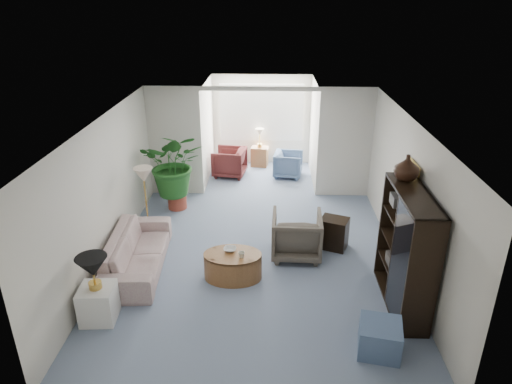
{
  "coord_description": "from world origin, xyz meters",
  "views": [
    {
      "loc": [
        0.24,
        -6.83,
        4.34
      ],
      "look_at": [
        0.0,
        0.6,
        1.1
      ],
      "focal_mm": 32.31,
      "sensor_mm": 36.0,
      "label": 1
    }
  ],
  "objects_px": {
    "end_table": "(98,303)",
    "coffee_bowl": "(230,249)",
    "ottoman": "(380,338)",
    "side_table_dark": "(334,233)",
    "coffee_table": "(233,266)",
    "plant_pot": "(177,201)",
    "cabinet_urn": "(407,168)",
    "framed_picture": "(412,177)",
    "entertainment_cabinet": "(406,251)",
    "sunroom_table": "(260,157)",
    "wingback_chair": "(297,235)",
    "sunroom_chair_blue": "(288,164)",
    "floor_lamp": "(143,175)",
    "coffee_cup": "(241,255)",
    "table_lamp": "(92,267)",
    "sunroom_chair_maroon": "(229,162)",
    "sofa": "(137,252)"
  },
  "relations": [
    {
      "from": "coffee_bowl",
      "to": "wingback_chair",
      "type": "bearing_deg",
      "value": 30.19
    },
    {
      "from": "wingback_chair",
      "to": "framed_picture",
      "type": "bearing_deg",
      "value": 168.32
    },
    {
      "from": "coffee_cup",
      "to": "sunroom_table",
      "type": "distance_m",
      "value": 5.46
    },
    {
      "from": "coffee_bowl",
      "to": "entertainment_cabinet",
      "type": "relative_size",
      "value": 0.11
    },
    {
      "from": "coffee_cup",
      "to": "plant_pot",
      "type": "xyz_separation_m",
      "value": [
        -1.57,
        2.73,
        -0.34
      ]
    },
    {
      "from": "coffee_bowl",
      "to": "entertainment_cabinet",
      "type": "height_order",
      "value": "entertainment_cabinet"
    },
    {
      "from": "sunroom_table",
      "to": "ottoman",
      "type": "bearing_deg",
      "value": -76.0
    },
    {
      "from": "end_table",
      "to": "coffee_bowl",
      "type": "relative_size",
      "value": 2.56
    },
    {
      "from": "coffee_bowl",
      "to": "sunroom_chair_maroon",
      "type": "relative_size",
      "value": 0.26
    },
    {
      "from": "coffee_cup",
      "to": "ottoman",
      "type": "xyz_separation_m",
      "value": [
        1.89,
        -1.53,
        -0.29
      ]
    },
    {
      "from": "sofa",
      "to": "sunroom_chair_maroon",
      "type": "height_order",
      "value": "sunroom_chair_maroon"
    },
    {
      "from": "sunroom_chair_maroon",
      "to": "sunroom_chair_blue",
      "type": "bearing_deg",
      "value": 98.27
    },
    {
      "from": "coffee_table",
      "to": "framed_picture",
      "type": "bearing_deg",
      "value": 6.72
    },
    {
      "from": "sunroom_chair_blue",
      "to": "side_table_dark",
      "type": "bearing_deg",
      "value": -160.27
    },
    {
      "from": "coffee_cup",
      "to": "plant_pot",
      "type": "relative_size",
      "value": 0.26
    },
    {
      "from": "wingback_chair",
      "to": "side_table_dark",
      "type": "relative_size",
      "value": 1.52
    },
    {
      "from": "coffee_bowl",
      "to": "side_table_dark",
      "type": "relative_size",
      "value": 0.36
    },
    {
      "from": "sofa",
      "to": "coffee_cup",
      "type": "relative_size",
      "value": 21.02
    },
    {
      "from": "cabinet_urn",
      "to": "sunroom_chair_blue",
      "type": "height_order",
      "value": "cabinet_urn"
    },
    {
      "from": "end_table",
      "to": "sunroom_chair_maroon",
      "type": "bearing_deg",
      "value": 76.31
    },
    {
      "from": "coffee_cup",
      "to": "wingback_chair",
      "type": "xyz_separation_m",
      "value": [
        0.92,
        0.85,
        -0.1
      ]
    },
    {
      "from": "floor_lamp",
      "to": "wingback_chair",
      "type": "relative_size",
      "value": 0.41
    },
    {
      "from": "cabinet_urn",
      "to": "ottoman",
      "type": "xyz_separation_m",
      "value": [
        -0.53,
        -1.56,
        -1.79
      ]
    },
    {
      "from": "side_table_dark",
      "to": "sunroom_chair_blue",
      "type": "height_order",
      "value": "sunroom_chair_blue"
    },
    {
      "from": "sunroom_chair_blue",
      "to": "cabinet_urn",
      "type": "bearing_deg",
      "value": -153.66
    },
    {
      "from": "table_lamp",
      "to": "plant_pot",
      "type": "xyz_separation_m",
      "value": [
        0.42,
        3.73,
        -0.72
      ]
    },
    {
      "from": "plant_pot",
      "to": "side_table_dark",
      "type": "bearing_deg",
      "value": -26.33
    },
    {
      "from": "wingback_chair",
      "to": "ottoman",
      "type": "distance_m",
      "value": 2.58
    },
    {
      "from": "floor_lamp",
      "to": "wingback_chair",
      "type": "height_order",
      "value": "floor_lamp"
    },
    {
      "from": "entertainment_cabinet",
      "to": "sunroom_table",
      "type": "bearing_deg",
      "value": 111.02
    },
    {
      "from": "entertainment_cabinet",
      "to": "ottoman",
      "type": "distance_m",
      "value": 1.37
    },
    {
      "from": "cabinet_urn",
      "to": "wingback_chair",
      "type": "bearing_deg",
      "value": 151.32
    },
    {
      "from": "coffee_cup",
      "to": "sunroom_chair_blue",
      "type": "distance_m",
      "value": 4.79
    },
    {
      "from": "coffee_bowl",
      "to": "ottoman",
      "type": "distance_m",
      "value": 2.73
    },
    {
      "from": "cabinet_urn",
      "to": "ottoman",
      "type": "distance_m",
      "value": 2.43
    },
    {
      "from": "floor_lamp",
      "to": "sunroom_table",
      "type": "bearing_deg",
      "value": 62.62
    },
    {
      "from": "table_lamp",
      "to": "sofa",
      "type": "bearing_deg",
      "value": 81.57
    },
    {
      "from": "end_table",
      "to": "table_lamp",
      "type": "xyz_separation_m",
      "value": [
        0.0,
        0.0,
        0.61
      ]
    },
    {
      "from": "end_table",
      "to": "coffee_table",
      "type": "height_order",
      "value": "end_table"
    },
    {
      "from": "sofa",
      "to": "coffee_bowl",
      "type": "height_order",
      "value": "sofa"
    },
    {
      "from": "sofa",
      "to": "table_lamp",
      "type": "bearing_deg",
      "value": 167.95
    },
    {
      "from": "coffee_bowl",
      "to": "ottoman",
      "type": "bearing_deg",
      "value": -39.61
    },
    {
      "from": "entertainment_cabinet",
      "to": "sunroom_chair_maroon",
      "type": "height_order",
      "value": "entertainment_cabinet"
    },
    {
      "from": "plant_pot",
      "to": "sunroom_chair_maroon",
      "type": "distance_m",
      "value": 2.2
    },
    {
      "from": "entertainment_cabinet",
      "to": "ottoman",
      "type": "height_order",
      "value": "entertainment_cabinet"
    },
    {
      "from": "ottoman",
      "to": "sunroom_table",
      "type": "relative_size",
      "value": 1.01
    },
    {
      "from": "side_table_dark",
      "to": "sunroom_table",
      "type": "height_order",
      "value": "side_table_dark"
    },
    {
      "from": "framed_picture",
      "to": "side_table_dark",
      "type": "bearing_deg",
      "value": 145.11
    },
    {
      "from": "sofa",
      "to": "sunroom_table",
      "type": "height_order",
      "value": "sofa"
    },
    {
      "from": "coffee_table",
      "to": "side_table_dark",
      "type": "bearing_deg",
      "value": 30.71
    }
  ]
}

